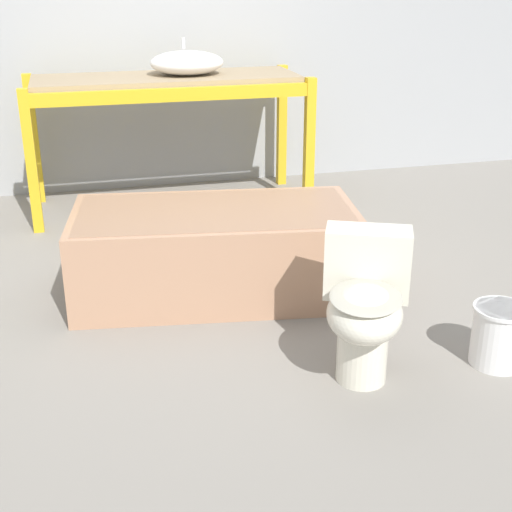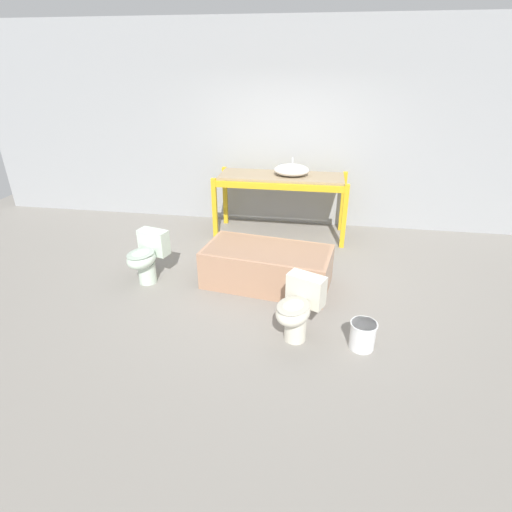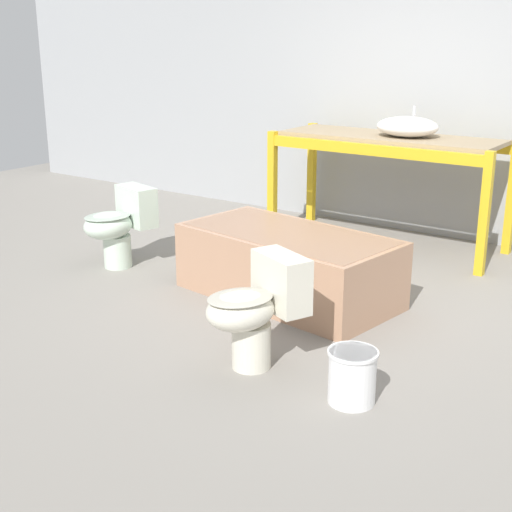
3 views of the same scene
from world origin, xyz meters
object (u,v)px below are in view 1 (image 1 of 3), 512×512
(bathtub_main, at_px, (216,246))
(bucket_white, at_px, (499,334))
(toilet_far, at_px, (365,303))
(sink_basin, at_px, (187,63))

(bathtub_main, relative_size, bucket_white, 5.75)
(bathtub_main, xyz_separation_m, toilet_far, (0.45, -1.05, 0.08))
(bathtub_main, height_order, bucket_white, bathtub_main)
(sink_basin, height_order, bucket_white, sink_basin)
(toilet_far, height_order, bucket_white, toilet_far)
(bucket_white, bearing_deg, sink_basin, 109.17)
(bucket_white, bearing_deg, bathtub_main, 134.85)
(sink_basin, distance_m, toilet_far, 2.82)
(bathtub_main, bearing_deg, bucket_white, -36.85)
(sink_basin, relative_size, bucket_white, 1.86)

